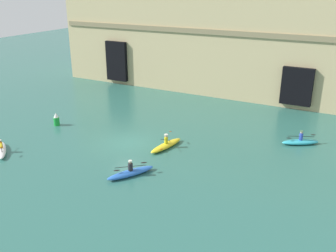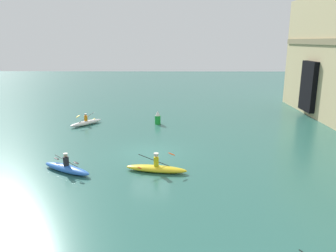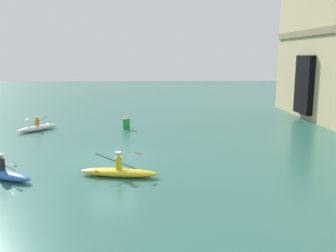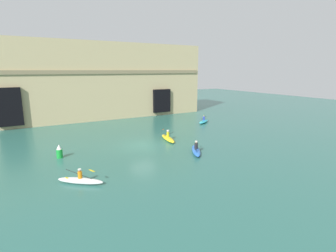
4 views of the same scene
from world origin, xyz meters
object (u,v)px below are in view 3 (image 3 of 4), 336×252
at_px(marker_buoy, 126,121).
at_px(kayak_blue, 2,173).
at_px(kayak_white, 37,128).
at_px(kayak_yellow, 119,172).

bearing_deg(marker_buoy, kayak_blue, -23.13).
relative_size(kayak_white, kayak_yellow, 0.81).
bearing_deg(marker_buoy, kayak_yellow, 1.85).
xyz_separation_m(kayak_blue, kayak_yellow, (-0.05, 5.10, -0.02)).
bearing_deg(kayak_white, kayak_yellow, 71.91).
height_order(kayak_white, kayak_blue, kayak_blue).
xyz_separation_m(kayak_blue, marker_buoy, (-11.11, 4.75, 0.32)).
xyz_separation_m(kayak_white, kayak_blue, (10.69, 1.58, 0.01)).
distance_m(kayak_white, kayak_yellow, 12.56).
bearing_deg(kayak_blue, marker_buoy, -83.30).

